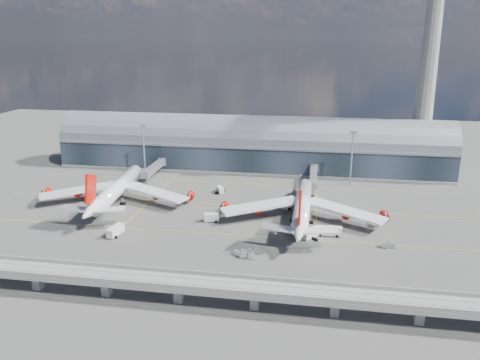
% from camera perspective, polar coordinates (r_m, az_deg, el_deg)
% --- Properties ---
extents(ground, '(500.00, 500.00, 0.00)m').
position_cam_1_polar(ground, '(175.17, -2.32, -5.24)').
color(ground, '#474744').
rests_on(ground, ground).
extents(taxi_lines, '(200.00, 80.12, 0.01)m').
position_cam_1_polar(taxi_lines, '(195.42, -1.01, -2.82)').
color(taxi_lines, gold).
rests_on(taxi_lines, ground).
extents(terminal, '(200.00, 30.00, 28.00)m').
position_cam_1_polar(terminal, '(245.24, 1.33, 4.05)').
color(terminal, '#1B252E').
rests_on(terminal, ground).
extents(control_tower, '(19.00, 19.00, 103.00)m').
position_cam_1_polar(control_tower, '(247.54, 21.95, 12.42)').
color(control_tower, gray).
rests_on(control_tower, ground).
extents(guideway, '(220.00, 8.50, 7.20)m').
position_cam_1_polar(guideway, '(124.84, -7.56, -12.41)').
color(guideway, gray).
rests_on(guideway, ground).
extents(floodlight_mast_left, '(3.00, 0.70, 25.70)m').
position_cam_1_polar(floodlight_mast_left, '(235.34, -11.64, 3.72)').
color(floodlight_mast_left, gray).
rests_on(floodlight_mast_left, ground).
extents(floodlight_mast_right, '(3.00, 0.70, 25.70)m').
position_cam_1_polar(floodlight_mast_right, '(220.68, 13.45, 2.73)').
color(floodlight_mast_right, gray).
rests_on(floodlight_mast_right, ground).
extents(airliner_left, '(65.07, 68.40, 20.83)m').
position_cam_1_polar(airliner_left, '(200.15, -14.89, -1.13)').
color(airliner_left, white).
rests_on(airliner_left, ground).
extents(airliner_right, '(63.51, 66.36, 21.11)m').
position_cam_1_polar(airliner_right, '(176.65, 7.60, -3.29)').
color(airliner_right, white).
rests_on(airliner_right, ground).
extents(jet_bridge_left, '(4.40, 28.00, 7.25)m').
position_cam_1_polar(jet_bridge_left, '(233.64, -10.31, 1.56)').
color(jet_bridge_left, gray).
rests_on(jet_bridge_left, ground).
extents(jet_bridge_right, '(4.40, 32.00, 7.25)m').
position_cam_1_polar(jet_bridge_right, '(218.56, 8.94, 0.56)').
color(jet_bridge_right, gray).
rests_on(jet_bridge_right, ground).
extents(service_truck_0, '(3.63, 8.20, 3.28)m').
position_cam_1_polar(service_truck_0, '(169.55, -14.94, -6.00)').
color(service_truck_0, silver).
rests_on(service_truck_0, ground).
extents(service_truck_1, '(5.97, 3.63, 3.24)m').
position_cam_1_polar(service_truck_1, '(175.95, -3.47, -4.59)').
color(service_truck_1, silver).
rests_on(service_truck_1, ground).
extents(service_truck_2, '(9.14, 2.93, 3.30)m').
position_cam_1_polar(service_truck_2, '(166.47, 10.75, -6.13)').
color(service_truck_2, silver).
rests_on(service_truck_2, ground).
extents(service_truck_3, '(6.29, 6.85, 3.26)m').
position_cam_1_polar(service_truck_3, '(163.66, 8.58, -6.45)').
color(service_truck_3, silver).
rests_on(service_truck_3, ground).
extents(service_truck_4, '(4.09, 6.09, 3.24)m').
position_cam_1_polar(service_truck_4, '(189.86, 5.73, -2.99)').
color(service_truck_4, silver).
rests_on(service_truck_4, ground).
extents(service_truck_5, '(4.40, 6.01, 2.72)m').
position_cam_1_polar(service_truck_5, '(207.84, -2.43, -1.20)').
color(service_truck_5, silver).
rests_on(service_truck_5, ground).
extents(cargo_train_0, '(5.16, 2.29, 1.69)m').
position_cam_1_polar(cargo_train_0, '(148.08, 0.89, -9.21)').
color(cargo_train_0, gray).
rests_on(cargo_train_0, ground).
extents(cargo_train_1, '(8.67, 4.35, 1.46)m').
position_cam_1_polar(cargo_train_1, '(150.74, 0.83, -8.76)').
color(cargo_train_1, gray).
rests_on(cargo_train_1, ground).
extents(cargo_train_2, '(4.85, 2.25, 1.59)m').
position_cam_1_polar(cargo_train_2, '(162.51, 17.66, -7.61)').
color(cargo_train_2, gray).
rests_on(cargo_train_2, ground).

